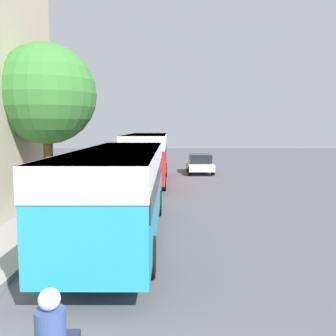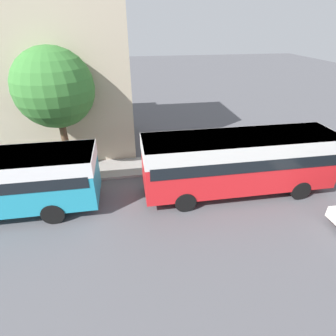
% 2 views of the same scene
% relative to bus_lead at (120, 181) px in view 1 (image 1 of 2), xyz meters
% --- Properties ---
extents(bus_lead, '(2.51, 10.17, 2.87)m').
position_rel_bus_lead_xyz_m(bus_lead, '(0.00, 0.00, 0.00)').
color(bus_lead, teal).
rests_on(bus_lead, ground_plane).
extents(bus_following, '(2.50, 9.41, 3.10)m').
position_rel_bus_lead_xyz_m(bus_following, '(0.13, 11.90, 0.13)').
color(bus_following, red).
rests_on(bus_following, ground_plane).
extents(car_crossing, '(1.94, 4.23, 1.48)m').
position_rel_bus_lead_xyz_m(car_crossing, '(3.92, 17.03, -1.11)').
color(car_crossing, silver).
rests_on(car_crossing, ground_plane).
extents(street_tree, '(3.96, 3.96, 6.70)m').
position_rel_bus_lead_xyz_m(street_tree, '(-3.29, 3.19, 2.97)').
color(street_tree, brown).
rests_on(street_tree, sidewalk).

